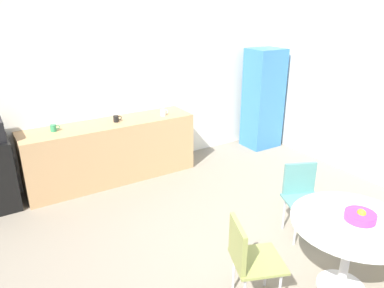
{
  "coord_description": "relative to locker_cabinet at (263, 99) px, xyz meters",
  "views": [
    {
      "loc": [
        -1.91,
        -2.21,
        2.52
      ],
      "look_at": [
        0.2,
        1.2,
        0.95
      ],
      "focal_mm": 33.87,
      "sensor_mm": 36.0,
      "label": 1
    }
  ],
  "objects": [
    {
      "name": "ground_plane",
      "position": [
        -2.55,
        -2.55,
        -0.89
      ],
      "size": [
        6.0,
        6.0,
        0.0
      ],
      "primitive_type": "plane",
      "color": "gray"
    },
    {
      "name": "wall_back",
      "position": [
        -2.55,
        0.45,
        0.41
      ],
      "size": [
        6.0,
        0.1,
        2.6
      ],
      "primitive_type": "cube",
      "color": "white",
      "rests_on": "ground_plane"
    },
    {
      "name": "counter_block",
      "position": [
        -2.86,
        0.1,
        -0.44
      ],
      "size": [
        2.49,
        0.6,
        0.9
      ],
      "primitive_type": "cube",
      "color": "tan",
      "rests_on": "ground_plane"
    },
    {
      "name": "locker_cabinet",
      "position": [
        0.0,
        0.0,
        0.0
      ],
      "size": [
        0.6,
        0.5,
        1.78
      ],
      "primitive_type": "cube",
      "color": "#3372B2",
      "rests_on": "ground_plane"
    },
    {
      "name": "round_table",
      "position": [
        -1.84,
        -3.21,
        -0.29
      ],
      "size": [
        1.06,
        1.06,
        0.74
      ],
      "color": "silver",
      "rests_on": "ground_plane"
    },
    {
      "name": "chair_teal",
      "position": [
        -1.48,
        -2.33,
        -0.37
      ],
      "size": [
        0.55,
        0.55,
        0.83
      ],
      "color": "silver",
      "rests_on": "ground_plane"
    },
    {
      "name": "chair_olive",
      "position": [
        -2.73,
        -2.86,
        -0.37
      ],
      "size": [
        0.55,
        0.55,
        0.83
      ],
      "color": "silver",
      "rests_on": "ground_plane"
    },
    {
      "name": "fruit_bowl",
      "position": [
        -1.78,
        -3.23,
        -0.11
      ],
      "size": [
        0.27,
        0.27,
        0.11
      ],
      "color": "#D8338C",
      "rests_on": "round_table"
    },
    {
      "name": "mug_white",
      "position": [
        -3.62,
        0.13,
        0.06
      ],
      "size": [
        0.13,
        0.08,
        0.09
      ],
      "color": "#338C59",
      "rests_on": "counter_block"
    },
    {
      "name": "mug_green",
      "position": [
        -2.75,
        0.08,
        0.06
      ],
      "size": [
        0.13,
        0.08,
        0.09
      ],
      "color": "black",
      "rests_on": "counter_block"
    },
    {
      "name": "mug_red",
      "position": [
        -2.02,
        0.01,
        0.06
      ],
      "size": [
        0.13,
        0.08,
        0.09
      ],
      "color": "white",
      "rests_on": "counter_block"
    }
  ]
}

